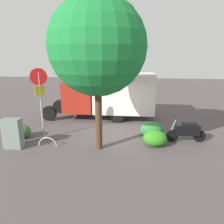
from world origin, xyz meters
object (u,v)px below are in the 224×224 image
(street_tree, at_px, (97,47))
(utility_cabinet, at_px, (13,134))
(box_truck_near, at_px, (109,94))
(stop_sign, at_px, (40,93))
(motorcycle, at_px, (187,131))
(bike_rack_hoop, at_px, (48,146))

(street_tree, relative_size, utility_cabinet, 4.65)
(box_truck_near, height_order, street_tree, street_tree)
(stop_sign, xyz_separation_m, street_tree, (-2.87, 0.81, 1.95))
(utility_cabinet, bearing_deg, stop_sign, -123.38)
(stop_sign, bearing_deg, utility_cabinet, 56.62)
(street_tree, bearing_deg, utility_cabinet, 6.15)
(motorcycle, relative_size, utility_cabinet, 1.39)
(utility_cabinet, bearing_deg, bike_rack_hoop, -166.49)
(box_truck_near, distance_m, street_tree, 5.40)
(box_truck_near, bearing_deg, utility_cabinet, 54.78)
(utility_cabinet, height_order, bike_rack_hoop, utility_cabinet)
(box_truck_near, distance_m, bike_rack_hoop, 5.45)
(box_truck_near, xyz_separation_m, bike_rack_hoop, (2.07, 4.79, -1.58))
(stop_sign, bearing_deg, motorcycle, -176.44)
(stop_sign, height_order, utility_cabinet, stop_sign)
(utility_cabinet, relative_size, bike_rack_hoop, 1.54)
(motorcycle, height_order, street_tree, street_tree)
(box_truck_near, bearing_deg, stop_sign, 54.61)
(stop_sign, height_order, street_tree, street_tree)
(street_tree, distance_m, bike_rack_hoop, 4.77)
(stop_sign, bearing_deg, box_truck_near, -124.07)
(box_truck_near, height_order, stop_sign, stop_sign)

